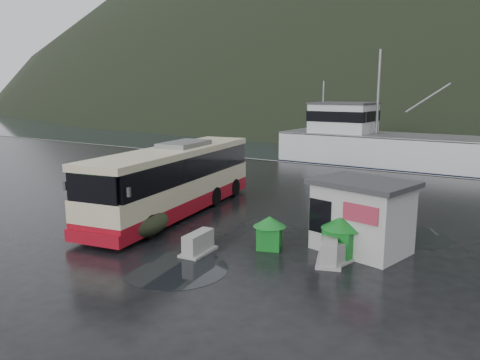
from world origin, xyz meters
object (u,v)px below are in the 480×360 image
Objects in this scene: jersey_barrier_b at (336,264)px; white_van at (153,201)px; waste_bin_right at (341,256)px; dome_tent at (142,236)px; jersey_barrier_c at (329,262)px; fishing_trawler at (411,159)px; jersey_barrier_a at (198,253)px; waste_bin_left at (269,248)px; coach_bus at (176,213)px; ticket_kiosk at (360,251)px.

white_van is at bearing 163.95° from jersey_barrier_b.
white_van is 4.42× the size of jersey_barrier_b.
waste_bin_right is 0.55× the size of dome_tent.
fishing_trawler is at bearing 97.98° from jersey_barrier_c.
fishing_trawler is (-3.99, 28.51, 0.00)m from jersey_barrier_c.
jersey_barrier_b is (4.79, 1.81, 0.00)m from jersey_barrier_a.
jersey_barrier_a is at bearing -135.57° from waste_bin_left.
fishing_trawler is (5.25, 26.22, 0.00)m from coach_bus.
ticket_kiosk is (0.38, 1.00, 0.00)m from waste_bin_right.
coach_bus is at bearing -13.51° from white_van.
ticket_kiosk reaches higher than jersey_barrier_a.
ticket_kiosk is 6.24m from jersey_barrier_a.
dome_tent reaches higher than jersey_barrier_c.
white_van is at bearing 167.47° from waste_bin_right.
fishing_trawler reaches higher than coach_bus.
coach_bus is 9.77m from jersey_barrier_b.
white_van is (-2.73, 1.21, 0.00)m from coach_bus.
waste_bin_right is at bearing 15.77° from dome_tent.
jersey_barrier_b is at bearing 20.66° from jersey_barrier_a.
waste_bin_left is 5.58m from dome_tent.
coach_bus is 7.10× the size of jersey_barrier_c.
fishing_trawler reaches higher than ticket_kiosk.
dome_tent is at bearing 173.87° from jersey_barrier_a.
jersey_barrier_b is (-0.27, -1.83, 0.00)m from ticket_kiosk.
white_van is 12.61m from ticket_kiosk.
dome_tent reaches higher than jersey_barrier_a.
ticket_kiosk is 1.85m from jersey_barrier_b.
waste_bin_left is 2.78m from waste_bin_right.
waste_bin_right is at bearing 97.71° from jersey_barrier_b.
coach_bus is 7.89× the size of waste_bin_right.
ticket_kiosk is (3.08, 1.69, 0.00)m from waste_bin_left.
jersey_barrier_a is 5.12m from jersey_barrier_b.
fishing_trawler is at bearing 68.55° from coach_bus.
jersey_barrier_b is 28.84m from fishing_trawler.
jersey_barrier_a reaches higher than jersey_barrier_b.
jersey_barrier_a is 4.89m from jersey_barrier_c.
coach_bus is at bearing -170.28° from ticket_kiosk.
coach_bus is at bearing 109.69° from dome_tent.
waste_bin_right is 0.90× the size of jersey_barrier_c.
ticket_kiosk is at bearing -79.99° from fishing_trawler.
jersey_barrier_a is at bearing -158.04° from jersey_barrier_c.
jersey_barrier_c is at bearing -5.92° from white_van.
jersey_barrier_b is at bearing -85.94° from ticket_kiosk.
white_van is at bearing 144.38° from jersey_barrier_a.
waste_bin_left reaches higher than jersey_barrier_c.
waste_bin_right is at bearing 79.80° from jersey_barrier_c.
coach_bus reaches higher than jersey_barrier_a.
ticket_kiosk is 2.18× the size of jersey_barrier_a.
jersey_barrier_c is 0.06× the size of fishing_trawler.
waste_bin_right is (2.70, 0.68, 0.00)m from waste_bin_left.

